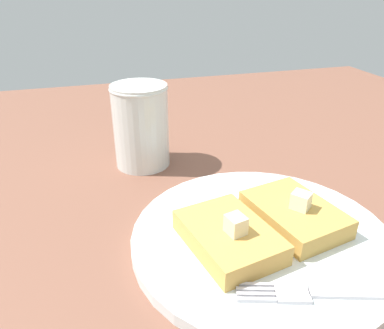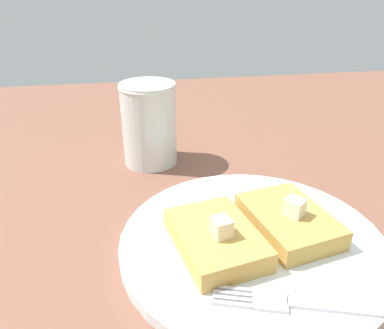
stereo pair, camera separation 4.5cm
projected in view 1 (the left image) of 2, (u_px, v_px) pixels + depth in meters
table_surface at (230, 223)px, 43.85cm from camera, size 126.83×126.83×2.13cm
plate at (261, 237)px, 38.67cm from camera, size 26.79×26.79×1.25cm
toast_slice_left at (294, 214)px, 39.62cm from camera, size 9.12×11.49×2.16cm
toast_slice_middle at (229, 236)px, 36.24cm from camera, size 9.12×11.49×2.16cm
butter_pat_primary at (301, 201)px, 38.31cm from camera, size 2.37×2.40×1.79cm
butter_pat_secondary at (236, 225)px, 34.65cm from camera, size 2.00×2.13×1.79cm
fork at (320, 294)px, 30.96cm from camera, size 15.68×6.23×0.36cm
syrup_jar at (141, 129)px, 52.88cm from camera, size 7.97×7.97×11.78cm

